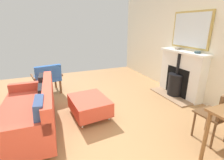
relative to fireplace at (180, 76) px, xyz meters
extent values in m
cube|color=#A87A4C|center=(2.56, 0.04, -0.50)|extent=(5.55, 6.24, 0.01)
cube|color=silver|center=(-0.22, 0.04, 0.90)|extent=(0.12, 6.24, 2.79)
cube|color=#9E7A5B|center=(0.25, 0.00, -0.48)|extent=(0.35, 1.16, 0.03)
cube|color=white|center=(-0.04, 0.00, 0.04)|extent=(0.24, 1.22, 1.06)
cube|color=black|center=(0.06, 0.00, -0.12)|extent=(0.06, 0.68, 0.68)
cylinder|color=black|center=(0.10, 0.00, -0.21)|extent=(0.36, 0.36, 0.51)
cylinder|color=black|center=(0.10, 0.00, 0.06)|extent=(0.38, 0.38, 0.02)
cylinder|color=black|center=(0.10, 0.00, 0.32)|extent=(0.07, 0.07, 0.50)
cube|color=white|center=(-0.01, 0.00, 0.59)|extent=(0.29, 1.30, 0.05)
cube|color=tan|center=(-0.13, 0.00, 1.08)|extent=(0.04, 1.04, 0.81)
cube|color=silver|center=(-0.11, 0.00, 1.08)|extent=(0.01, 0.96, 0.73)
cylinder|color=#9E9384|center=(-0.04, -0.23, 0.64)|extent=(0.13, 0.13, 0.05)
torus|color=#9E9384|center=(-0.04, -0.23, 0.66)|extent=(0.13, 0.13, 0.01)
cylinder|color=#334C56|center=(-0.04, 0.36, 0.63)|extent=(0.13, 0.13, 0.04)
torus|color=#334C56|center=(-0.04, 0.36, 0.65)|extent=(0.13, 0.13, 0.01)
cylinder|color=#B2B2B7|center=(3.65, -0.54, -0.44)|extent=(0.04, 0.04, 0.10)
cylinder|color=#B2B2B7|center=(2.99, -0.51, -0.44)|extent=(0.04, 0.04, 0.10)
cylinder|color=#B2B2B7|center=(3.07, 0.95, -0.44)|extent=(0.04, 0.04, 0.10)
cube|color=#D14C38|center=(3.36, 0.20, -0.23)|extent=(0.91, 1.76, 0.33)
cube|color=#D14C38|center=(3.01, 0.22, 0.11)|extent=(0.23, 1.73, 0.34)
cube|color=#D14C38|center=(3.32, -0.60, 0.02)|extent=(0.78, 0.16, 0.16)
cube|color=#D14C38|center=(3.40, 1.00, 0.02)|extent=(0.78, 0.16, 0.16)
cube|color=black|center=(3.08, -0.42, 0.10)|extent=(0.14, 0.37, 0.36)
cube|color=black|center=(3.11, 0.24, 0.10)|extent=(0.16, 0.36, 0.36)
cube|color=#334775|center=(3.14, 0.82, 0.11)|extent=(0.16, 0.40, 0.40)
cylinder|color=#B2B2B7|center=(2.59, -0.20, -0.45)|extent=(0.03, 0.03, 0.09)
cylinder|color=#B2B2B7|center=(2.53, 0.46, -0.45)|extent=(0.03, 0.03, 0.09)
cylinder|color=#B2B2B7|center=(2.07, -0.24, -0.45)|extent=(0.03, 0.03, 0.09)
cylinder|color=#B2B2B7|center=(2.02, 0.41, -0.45)|extent=(0.03, 0.03, 0.09)
cube|color=#D14C38|center=(2.30, 0.11, -0.26)|extent=(0.71, 0.87, 0.27)
cube|color=brown|center=(2.78, -1.71, -0.31)|extent=(0.05, 0.05, 0.36)
cube|color=brown|center=(3.28, -1.62, -0.31)|extent=(0.05, 0.05, 0.36)
cube|color=brown|center=(2.70, -1.25, -0.31)|extent=(0.05, 0.05, 0.36)
cube|color=brown|center=(3.20, -1.15, -0.31)|extent=(0.05, 0.05, 0.36)
cube|color=#2D60B2|center=(2.99, -1.43, -0.11)|extent=(0.69, 0.66, 0.08)
cube|color=#2D60B2|center=(2.94, -1.19, 0.11)|extent=(0.61, 0.23, 0.35)
cube|color=brown|center=(2.68, -1.49, -0.02)|extent=(0.14, 0.53, 0.04)
cube|color=brown|center=(3.30, -1.37, -0.02)|extent=(0.14, 0.53, 0.04)
cylinder|color=brown|center=(1.26, 1.77, -0.13)|extent=(0.05, 0.05, 0.72)
cylinder|color=brown|center=(0.64, 1.33, -0.28)|extent=(0.03, 0.03, 0.43)
cylinder|color=brown|center=(0.96, 1.34, -0.28)|extent=(0.03, 0.03, 0.43)
cylinder|color=brown|center=(0.95, 1.66, -0.28)|extent=(0.03, 0.03, 0.43)
cube|color=brown|center=(0.80, 1.50, -0.05)|extent=(0.42, 0.42, 0.02)
camera|label=1|loc=(3.00, 2.92, 1.21)|focal=26.61mm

